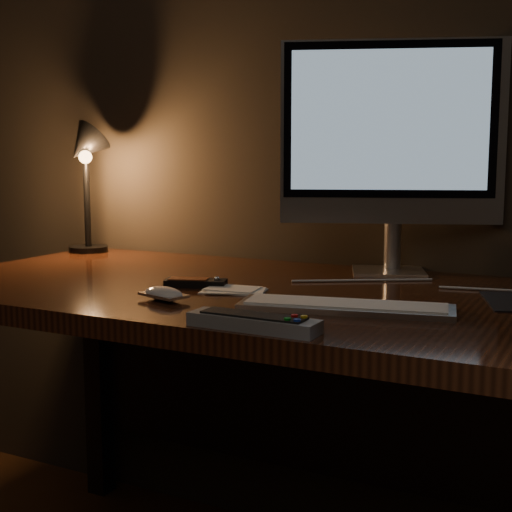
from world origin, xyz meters
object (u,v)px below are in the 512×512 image
at_px(desk, 291,342).
at_px(desk_lamp, 85,164).
at_px(mouse, 164,295).
at_px(media_remote, 196,282).
at_px(tv_remote, 253,322).
at_px(monitor, 391,137).
at_px(keyboard, 345,306).

distance_m(desk, desk_lamp, 0.83).
bearing_deg(mouse, desk_lamp, 157.81).
xyz_separation_m(mouse, media_remote, (-0.02, 0.15, -0.00)).
height_order(mouse, tv_remote, tv_remote).
distance_m(desk, media_remote, 0.25).
bearing_deg(desk, monitor, 58.03).
xyz_separation_m(tv_remote, desk_lamp, (-0.83, 0.59, 0.24)).
height_order(mouse, media_remote, media_remote).
height_order(keyboard, tv_remote, tv_remote).
height_order(media_remote, tv_remote, tv_remote).
relative_size(mouse, tv_remote, 0.44).
bearing_deg(media_remote, desk_lamp, 131.90).
relative_size(mouse, media_remote, 0.70).
distance_m(media_remote, desk_lamp, 0.67).
distance_m(monitor, mouse, 0.66).
height_order(monitor, tv_remote, monitor).
distance_m(desk, mouse, 0.34).
xyz_separation_m(keyboard, desk_lamp, (-0.91, 0.39, 0.24)).
relative_size(monitor, tv_remote, 2.45).
relative_size(desk, mouse, 16.72).
relative_size(monitor, mouse, 5.58).
bearing_deg(desk, media_remote, -143.20).
bearing_deg(monitor, media_remote, -151.88).
bearing_deg(monitor, tv_remote, -113.27).
relative_size(keyboard, mouse, 3.97).
height_order(desk, monitor, monitor).
bearing_deg(media_remote, keyboard, -31.36).
distance_m(desk, keyboard, 0.31).
height_order(monitor, mouse, monitor).
bearing_deg(monitor, keyboard, -103.90).
height_order(keyboard, mouse, mouse).
bearing_deg(desk_lamp, keyboard, -25.01).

